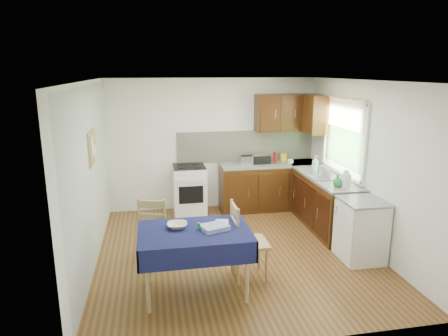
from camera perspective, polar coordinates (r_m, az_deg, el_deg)
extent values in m
plane|color=#523316|center=(6.09, 1.61, -11.86)|extent=(4.20, 4.20, 0.00)
cube|color=white|center=(5.49, 1.79, 12.36)|extent=(4.00, 4.20, 0.02)
cube|color=white|center=(7.68, -1.58, 3.41)|extent=(4.00, 0.02, 2.50)
cube|color=white|center=(3.73, 8.49, -8.22)|extent=(4.00, 0.02, 2.50)
cube|color=silver|center=(5.61, -18.73, -1.28)|extent=(0.02, 4.20, 2.50)
cube|color=white|center=(6.38, 19.56, 0.43)|extent=(0.02, 4.20, 2.50)
cube|color=black|center=(7.82, 6.44, -2.68)|extent=(1.90, 0.60, 0.86)
cube|color=black|center=(7.02, 14.27, -4.97)|extent=(0.60, 1.70, 0.86)
cube|color=slate|center=(7.70, 6.53, 0.53)|extent=(1.90, 0.60, 0.04)
cube|color=slate|center=(6.89, 14.49, -1.43)|extent=(0.60, 1.70, 0.04)
cube|color=slate|center=(7.91, 11.04, 0.72)|extent=(0.60, 0.60, 0.04)
cube|color=beige|center=(7.80, 3.17, 3.18)|extent=(2.70, 0.02, 0.60)
cube|color=black|center=(7.76, 8.96, 7.83)|extent=(1.20, 0.35, 0.70)
cube|color=black|center=(7.52, 13.11, 7.45)|extent=(0.35, 0.50, 0.70)
cube|color=white|center=(7.52, -4.96, -3.15)|extent=(0.60, 0.60, 0.90)
cube|color=black|center=(7.40, -5.03, 0.22)|extent=(0.58, 0.58, 0.02)
cube|color=black|center=(7.23, -4.72, -3.84)|extent=(0.44, 0.01, 0.32)
cube|color=#305422|center=(6.92, 16.77, 3.77)|extent=(0.01, 1.40, 0.85)
cube|color=white|center=(6.84, 17.04, 9.13)|extent=(0.04, 1.48, 0.06)
cube|color=white|center=(7.03, 16.35, -0.65)|extent=(0.04, 1.48, 0.06)
cube|color=tan|center=(6.85, 16.80, 7.30)|extent=(0.02, 1.36, 0.44)
cube|color=white|center=(6.02, 19.00, -8.56)|extent=(0.55, 0.58, 0.85)
cube|color=slate|center=(5.87, 19.34, -4.53)|extent=(0.58, 0.60, 0.03)
cube|color=tan|center=(5.82, -18.35, 2.82)|extent=(0.02, 0.62, 0.47)
cube|color=#A38244|center=(5.82, -18.20, 2.83)|extent=(0.01, 0.56, 0.41)
cube|color=white|center=(5.73, -18.22, 2.88)|extent=(0.00, 0.18, 0.24)
cube|color=white|center=(5.95, -17.89, 2.11)|extent=(0.00, 0.15, 0.20)
cube|color=#0F173E|center=(4.78, -4.24, -9.05)|extent=(1.28, 0.85, 0.03)
cube|color=#0F173E|center=(4.43, -3.58, -12.59)|extent=(1.32, 0.02, 0.26)
cube|color=#0F173E|center=(5.22, -4.75, -8.36)|extent=(1.32, 0.02, 0.26)
cube|color=#0F173E|center=(4.81, -12.09, -10.68)|extent=(0.02, 0.89, 0.26)
cube|color=#0F173E|center=(4.93, 3.44, -9.76)|extent=(0.02, 0.89, 0.26)
cylinder|color=tan|center=(4.62, -10.85, -15.64)|extent=(0.05, 0.05, 0.77)
cylinder|color=tan|center=(4.73, 3.32, -14.67)|extent=(0.05, 0.05, 0.77)
cylinder|color=tan|center=(5.24, -10.83, -11.92)|extent=(0.05, 0.05, 0.77)
cylinder|color=tan|center=(5.34, 1.53, -11.18)|extent=(0.05, 0.05, 0.77)
cube|color=tan|center=(5.73, -9.58, -8.72)|extent=(0.54, 0.54, 0.04)
cube|color=tan|center=(5.43, -10.30, -5.94)|extent=(0.38, 0.15, 0.31)
cylinder|color=tan|center=(5.93, -7.35, -10.27)|extent=(0.04, 0.04, 0.46)
cylinder|color=tan|center=(6.02, -10.63, -10.01)|extent=(0.04, 0.04, 0.46)
cylinder|color=tan|center=(5.62, -8.26, -11.71)|extent=(0.04, 0.04, 0.46)
cylinder|color=tan|center=(5.72, -11.71, -11.39)|extent=(0.04, 0.04, 0.46)
cube|color=tan|center=(5.21, 3.63, -10.64)|extent=(0.46, 0.46, 0.04)
cube|color=tan|center=(5.02, 1.53, -6.91)|extent=(0.04, 0.41, 0.32)
cylinder|color=tan|center=(5.20, 6.12, -13.71)|extent=(0.04, 0.04, 0.49)
cylinder|color=tan|center=(5.52, 5.00, -12.00)|extent=(0.04, 0.04, 0.49)
cylinder|color=tan|center=(5.12, 2.06, -14.13)|extent=(0.04, 0.04, 0.49)
cylinder|color=tan|center=(5.43, 1.18, -12.35)|extent=(0.04, 0.04, 0.49)
cube|color=silver|center=(7.52, 3.18, 1.10)|extent=(0.24, 0.15, 0.17)
cube|color=black|center=(7.50, 3.19, 1.80)|extent=(0.21, 0.02, 0.02)
cube|color=black|center=(7.69, 5.21, 1.29)|extent=(0.34, 0.29, 0.16)
cube|color=silver|center=(7.67, 5.23, 2.03)|extent=(0.34, 0.29, 0.03)
cylinder|color=#AC0D0F|center=(7.65, 7.25, 1.46)|extent=(0.05, 0.05, 0.23)
cube|color=gold|center=(7.89, 8.45, 1.53)|extent=(0.13, 0.09, 0.16)
cube|color=gray|center=(6.78, 14.19, -1.38)|extent=(0.44, 0.33, 0.02)
cylinder|color=white|center=(6.76, 14.24, -0.61)|extent=(0.05, 0.21, 0.21)
cylinder|color=white|center=(6.38, 17.00, -1.68)|extent=(0.16, 0.16, 0.20)
sphere|color=white|center=(6.35, 17.07, -0.64)|extent=(0.10, 0.10, 0.10)
imported|color=white|center=(7.66, 9.44, 0.88)|extent=(0.15, 0.15, 0.09)
imported|color=white|center=(7.12, 12.89, 0.56)|extent=(0.16, 0.16, 0.30)
imported|color=blue|center=(7.15, 13.36, 0.09)|extent=(0.11, 0.11, 0.17)
imported|color=#248735|center=(6.34, 15.90, -1.76)|extent=(0.19, 0.19, 0.19)
imported|color=beige|center=(4.86, -6.71, -8.14)|extent=(0.25, 0.25, 0.06)
imported|color=white|center=(4.96, -1.20, -7.86)|extent=(0.19, 0.24, 0.02)
cylinder|color=#268D38|center=(4.78, -3.61, -8.29)|extent=(0.04, 0.04, 0.09)
cube|color=navy|center=(4.78, -1.35, -8.46)|extent=(0.37, 0.33, 0.06)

